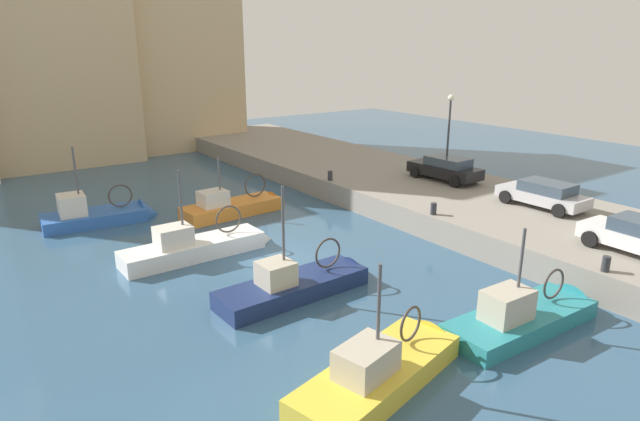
# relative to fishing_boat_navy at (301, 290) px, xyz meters

# --- Properties ---
(water_surface) EXTENTS (80.00, 80.00, 0.00)m
(water_surface) POSITION_rel_fishing_boat_navy_xyz_m (0.80, 3.25, -0.11)
(water_surface) COLOR #335675
(water_surface) RESTS_ON ground
(quay_wall) EXTENTS (9.00, 56.00, 1.20)m
(quay_wall) POSITION_rel_fishing_boat_navy_xyz_m (12.30, 3.25, 0.49)
(quay_wall) COLOR gray
(quay_wall) RESTS_ON ground
(fishing_boat_navy) EXTENTS (6.58, 2.04, 4.96)m
(fishing_boat_navy) POSITION_rel_fishing_boat_navy_xyz_m (0.00, 0.00, 0.00)
(fishing_boat_navy) COLOR navy
(fishing_boat_navy) RESTS_ON ground
(fishing_boat_orange) EXTENTS (6.20, 2.10, 4.00)m
(fishing_boat_orange) POSITION_rel_fishing_boat_navy_xyz_m (2.60, 10.11, 0.01)
(fishing_boat_orange) COLOR orange
(fishing_boat_orange) RESTS_ON ground
(fishing_boat_white) EXTENTS (6.91, 1.86, 4.58)m
(fishing_boat_white) POSITION_rel_fishing_boat_navy_xyz_m (-1.50, 5.59, 0.01)
(fishing_boat_white) COLOR white
(fishing_boat_white) RESTS_ON ground
(fishing_boat_teal) EXTENTS (6.38, 2.27, 4.31)m
(fishing_boat_teal) POSITION_rel_fishing_boat_navy_xyz_m (4.68, -6.24, 0.02)
(fishing_boat_teal) COLOR teal
(fishing_boat_teal) RESTS_ON ground
(fishing_boat_blue) EXTENTS (5.80, 2.65, 4.93)m
(fishing_boat_blue) POSITION_rel_fishing_boat_navy_xyz_m (-3.72, 12.75, 0.04)
(fishing_boat_blue) COLOR #2D60B7
(fishing_boat_blue) RESTS_ON ground
(fishing_boat_yellow) EXTENTS (6.55, 3.21, 4.41)m
(fishing_boat_yellow) POSITION_rel_fishing_boat_navy_xyz_m (-1.11, -5.80, 0.01)
(fishing_boat_yellow) COLOR gold
(fishing_boat_yellow) RESTS_ON ground
(parked_car_black) EXTENTS (2.08, 4.37, 1.37)m
(parked_car_black) POSITION_rel_fishing_boat_navy_xyz_m (13.55, 5.44, 1.80)
(parked_car_black) COLOR black
(parked_car_black) RESTS_ON quay_wall
(parked_car_silver) EXTENTS (1.93, 4.19, 1.28)m
(parked_car_silver) POSITION_rel_fishing_boat_navy_xyz_m (13.28, -0.99, 1.76)
(parked_car_silver) COLOR #B7B7BC
(parked_car_silver) RESTS_ON quay_wall
(mooring_bollard_south) EXTENTS (0.28, 0.28, 0.55)m
(mooring_bollard_south) POSITION_rel_fishing_boat_navy_xyz_m (8.15, -6.75, 1.37)
(mooring_bollard_south) COLOR #2D2D33
(mooring_bollard_south) RESTS_ON quay_wall
(mooring_bollard_mid) EXTENTS (0.28, 0.28, 0.55)m
(mooring_bollard_mid) POSITION_rel_fishing_boat_navy_xyz_m (8.15, 1.25, 1.37)
(mooring_bollard_mid) COLOR #2D2D33
(mooring_bollard_mid) RESTS_ON quay_wall
(mooring_bollard_north) EXTENTS (0.28, 0.28, 0.55)m
(mooring_bollard_north) POSITION_rel_fishing_boat_navy_xyz_m (8.15, 9.25, 1.37)
(mooring_bollard_north) COLOR #2D2D33
(mooring_bollard_north) RESTS_ON quay_wall
(quay_streetlamp) EXTENTS (0.36, 0.36, 4.83)m
(quay_streetlamp) POSITION_rel_fishing_boat_navy_xyz_m (13.80, 5.60, 4.35)
(quay_streetlamp) COLOR #38383D
(quay_streetlamp) RESTS_ON quay_wall
(waterfront_building_west) EXTENTS (10.60, 9.27, 22.31)m
(waterfront_building_west) POSITION_rel_fishing_boat_navy_xyz_m (-1.93, 30.80, 11.07)
(waterfront_building_west) COLOR #D1B284
(waterfront_building_west) RESTS_ON ground
(waterfront_building_west_mid) EXTENTS (10.73, 6.26, 21.54)m
(waterfront_building_west_mid) POSITION_rel_fishing_boat_navy_xyz_m (7.55, 30.78, 10.68)
(waterfront_building_west_mid) COLOR #D1B284
(waterfront_building_west_mid) RESTS_ON ground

